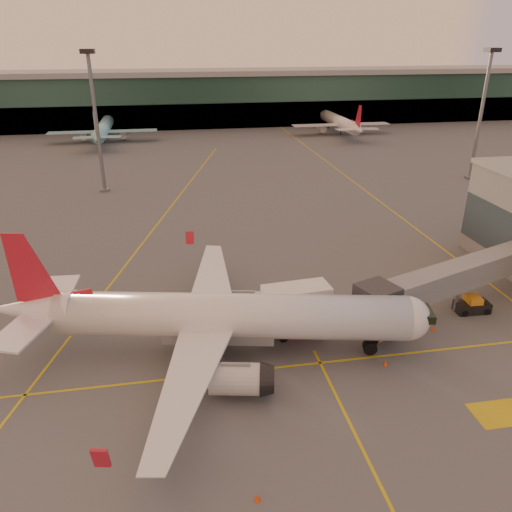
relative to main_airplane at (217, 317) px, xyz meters
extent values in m
plane|color=#4C4F54|center=(4.11, -8.23, -3.91)|extent=(600.00, 600.00, 0.00)
cube|color=gold|center=(4.11, -3.23, -3.90)|extent=(80.00, 0.25, 0.01)
cube|color=gold|center=(-5.89, 36.77, -3.90)|extent=(31.30, 115.98, 0.01)
cube|color=gold|center=(34.11, 61.77, -3.90)|extent=(0.25, 160.00, 0.01)
cube|color=gold|center=(9.11, -16.23, -3.90)|extent=(0.25, 30.00, 0.01)
cube|color=gold|center=(22.11, -12.23, -3.90)|extent=(6.00, 3.00, 0.01)
cube|color=#19382D|center=(4.11, 133.77, 4.09)|extent=(400.00, 18.00, 16.00)
cube|color=gray|center=(4.11, 133.77, 12.89)|extent=(400.00, 20.00, 1.60)
cube|color=black|center=(4.11, 125.27, 0.09)|extent=(400.00, 1.00, 8.00)
cylinder|color=slate|center=(-15.89, 57.77, 8.59)|extent=(0.70, 0.70, 25.00)
cube|color=black|center=(-15.89, 57.77, 21.29)|extent=(2.40, 2.40, 0.80)
cube|color=slate|center=(-15.89, 57.77, -3.66)|extent=(1.60, 1.60, 0.50)
cylinder|color=slate|center=(59.11, 53.77, 8.59)|extent=(0.70, 0.70, 25.00)
cube|color=black|center=(59.11, 53.77, 21.29)|extent=(2.40, 2.40, 0.80)
cube|color=slate|center=(59.11, 53.77, -3.66)|extent=(1.60, 1.60, 0.50)
cylinder|color=white|center=(1.34, -0.28, 0.22)|extent=(32.30, 10.54, 4.12)
sphere|color=white|center=(17.07, -3.53, 0.22)|extent=(4.04, 4.04, 4.04)
cube|color=black|center=(18.22, -3.76, 0.73)|extent=(2.36, 3.00, 0.72)
cone|color=white|center=(-16.31, 3.37, 0.53)|extent=(7.70, 5.26, 3.92)
cube|color=white|center=(-16.64, -0.16, 0.63)|extent=(5.38, 7.39, 0.21)
cylinder|color=silver|center=(0.84, -6.57, -2.05)|extent=(4.76, 3.50, 2.68)
cylinder|color=black|center=(-1.50, -2.43, -2.98)|extent=(2.11, 1.79, 1.86)
cylinder|color=black|center=(-1.50, -2.43, -2.41)|extent=(0.37, 0.37, 1.13)
cube|color=white|center=(-15.21, 6.74, 0.63)|extent=(3.75, 6.86, 0.21)
cylinder|color=silver|center=(3.38, 5.70, -2.05)|extent=(4.76, 3.50, 2.68)
cylinder|color=black|center=(-0.42, 2.82, -2.98)|extent=(2.11, 1.79, 1.86)
cylinder|color=black|center=(-0.42, 2.82, -2.41)|extent=(0.37, 0.37, 1.13)
cube|color=slate|center=(0.19, -0.04, -1.12)|extent=(10.64, 5.29, 1.65)
cylinder|color=black|center=(14.00, -2.89, -2.98)|extent=(1.44, 1.07, 1.30)
cube|color=slate|center=(26.49, 3.40, 0.52)|extent=(24.14, 11.17, 2.70)
cube|color=#2D3035|center=(15.38, -0.37, 0.52)|extent=(4.38, 4.38, 3.00)
cube|color=#2D3035|center=(16.88, 0.53, -2.71)|extent=(1.60, 2.40, 2.40)
cylinder|color=black|center=(16.88, -0.57, -3.51)|extent=(0.80, 0.40, 0.80)
cylinder|color=black|center=(16.88, 1.63, -3.51)|extent=(0.80, 0.40, 0.80)
cylinder|color=slate|center=(26.49, 3.40, -2.34)|extent=(0.50, 0.50, 3.12)
cube|color=maroon|center=(8.49, 2.39, -3.05)|extent=(3.88, 3.05, 1.71)
cube|color=silver|center=(8.15, 2.36, -0.38)|extent=(6.83, 3.43, 3.19)
cylinder|color=black|center=(6.57, 0.84, -3.39)|extent=(1.06, 0.49, 1.02)
cylinder|color=black|center=(10.65, 1.21, -3.39)|extent=(1.06, 0.49, 1.02)
cube|color=orange|center=(15.99, -0.27, -3.24)|extent=(2.58, 2.13, 1.34)
cylinder|color=black|center=(15.40, -1.14, -3.63)|extent=(0.62, 0.48, 0.56)
cylinder|color=black|center=(17.03, -0.41, -3.63)|extent=(0.62, 0.48, 0.56)
cube|color=black|center=(28.12, 2.94, -3.33)|extent=(3.66, 2.04, 1.16)
cube|color=orange|center=(28.12, 2.94, -2.53)|extent=(1.54, 1.74, 0.95)
cylinder|color=black|center=(26.83, 2.14, -3.54)|extent=(0.75, 0.34, 0.74)
cylinder|color=black|center=(29.36, 2.05, -3.54)|extent=(0.75, 0.34, 0.74)
cone|color=#DD440B|center=(22.09, 0.13, -3.64)|extent=(0.41, 0.41, 0.52)
cube|color=#DD440B|center=(22.09, 0.13, -3.89)|extent=(0.36, 0.36, 0.03)
cone|color=#DD440B|center=(0.79, -16.86, -3.64)|extent=(0.42, 0.42, 0.54)
cube|color=#DD440B|center=(0.79, -16.86, -3.89)|extent=(0.37, 0.37, 0.03)
cone|color=#DD440B|center=(0.81, 17.87, -3.66)|extent=(0.39, 0.39, 0.50)
cube|color=#DD440B|center=(0.81, 17.87, -3.89)|extent=(0.34, 0.34, 0.03)
cone|color=#DD440B|center=(14.90, -4.62, -3.64)|extent=(0.42, 0.42, 0.53)
cube|color=#DD440B|center=(14.90, -4.62, -3.89)|extent=(0.36, 0.36, 0.03)
camera|label=1|loc=(-3.37, -39.66, 23.69)|focal=35.00mm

